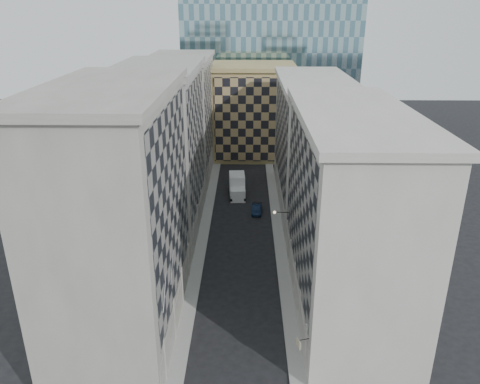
# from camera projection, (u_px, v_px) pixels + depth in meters

# --- Properties ---
(sidewalk_west) EXTENTS (1.50, 100.00, 0.15)m
(sidewalk_west) POSITION_uv_depth(u_px,v_px,m) (203.00, 234.00, 65.21)
(sidewalk_west) COLOR gray
(sidewalk_west) RESTS_ON ground
(sidewalk_east) EXTENTS (1.50, 100.00, 0.15)m
(sidewalk_east) POSITION_uv_depth(u_px,v_px,m) (279.00, 235.00, 65.06)
(sidewalk_east) COLOR gray
(sidewalk_east) RESTS_ON ground
(bldg_left_a) EXTENTS (10.80, 22.80, 23.70)m
(bldg_left_a) POSITION_uv_depth(u_px,v_px,m) (121.00, 214.00, 43.28)
(bldg_left_a) COLOR gray
(bldg_left_a) RESTS_ON ground
(bldg_left_b) EXTENTS (10.80, 22.80, 22.70)m
(bldg_left_b) POSITION_uv_depth(u_px,v_px,m) (162.00, 150.00, 63.88)
(bldg_left_b) COLOR #9B9990
(bldg_left_b) RESTS_ON ground
(bldg_left_c) EXTENTS (10.80, 22.80, 21.70)m
(bldg_left_c) POSITION_uv_depth(u_px,v_px,m) (183.00, 118.00, 84.48)
(bldg_left_c) COLOR gray
(bldg_left_c) RESTS_ON ground
(bldg_right_a) EXTENTS (10.80, 26.80, 20.70)m
(bldg_right_a) POSITION_uv_depth(u_px,v_px,m) (346.00, 212.00, 47.25)
(bldg_right_a) COLOR #AEAB9F
(bldg_right_a) RESTS_ON ground
(bldg_right_b) EXTENTS (10.80, 28.80, 19.70)m
(bldg_right_b) POSITION_uv_depth(u_px,v_px,m) (312.00, 143.00, 72.48)
(bldg_right_b) COLOR #AEAB9F
(bldg_right_b) RESTS_ON ground
(tan_block) EXTENTS (16.80, 14.80, 18.80)m
(tan_block) POSITION_uv_depth(u_px,v_px,m) (253.00, 111.00, 96.78)
(tan_block) COLOR #9E8953
(tan_block) RESTS_ON ground
(church_tower) EXTENTS (7.20, 7.20, 51.50)m
(church_tower) POSITION_uv_depth(u_px,v_px,m) (244.00, 19.00, 103.37)
(church_tower) COLOR #2D2723
(church_tower) RESTS_ON ground
(flagpoles_left) EXTENTS (0.10, 6.33, 2.33)m
(flagpoles_left) POSITION_uv_depth(u_px,v_px,m) (168.00, 279.00, 40.00)
(flagpoles_left) COLOR gray
(flagpoles_left) RESTS_ON ground
(bracket_lamp) EXTENTS (1.98, 0.36, 0.36)m
(bracket_lamp) POSITION_uv_depth(u_px,v_px,m) (276.00, 212.00, 57.22)
(bracket_lamp) COLOR black
(bracket_lamp) RESTS_ON ground
(box_truck) EXTENTS (2.91, 6.40, 3.44)m
(box_truck) POSITION_uv_depth(u_px,v_px,m) (237.00, 187.00, 78.25)
(box_truck) COLOR white
(box_truck) RESTS_ON ground
(dark_car) EXTENTS (1.61, 4.08, 1.32)m
(dark_car) POSITION_uv_depth(u_px,v_px,m) (257.00, 209.00, 71.83)
(dark_car) COLOR #0D1A32
(dark_car) RESTS_ON ground
(shop_sign) EXTENTS (1.05, 0.75, 0.85)m
(shop_sign) POSITION_uv_depth(u_px,v_px,m) (299.00, 343.00, 38.61)
(shop_sign) COLOR black
(shop_sign) RESTS_ON ground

